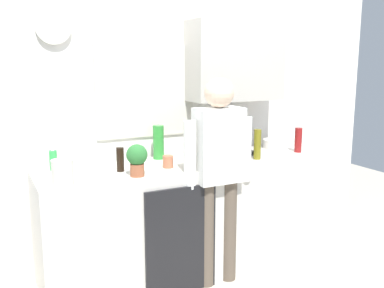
% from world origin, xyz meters
% --- Properties ---
extents(ground_plane, '(8.00, 8.00, 0.00)m').
position_xyz_m(ground_plane, '(0.00, 0.00, 0.00)').
color(ground_plane, beige).
extents(kitchen_counter, '(2.59, 0.64, 0.92)m').
position_xyz_m(kitchen_counter, '(0.00, 0.30, 0.46)').
color(kitchen_counter, beige).
rests_on(kitchen_counter, ground_plane).
extents(dishwasher_panel, '(0.56, 0.02, 0.82)m').
position_xyz_m(dishwasher_panel, '(-0.33, -0.03, 0.41)').
color(dishwasher_panel, black).
rests_on(dishwasher_panel, ground_plane).
extents(back_wall_assembly, '(4.19, 0.42, 2.60)m').
position_xyz_m(back_wall_assembly, '(0.06, 0.70, 1.36)').
color(back_wall_assembly, white).
rests_on(back_wall_assembly, ground_plane).
extents(coffee_maker, '(0.20, 0.20, 0.33)m').
position_xyz_m(coffee_maker, '(0.45, 0.41, 1.06)').
color(coffee_maker, black).
rests_on(coffee_maker, kitchen_counter).
extents(bottle_red_vinegar, '(0.06, 0.06, 0.22)m').
position_xyz_m(bottle_red_vinegar, '(0.94, 0.22, 1.03)').
color(bottle_red_vinegar, maroon).
rests_on(bottle_red_vinegar, kitchen_counter).
extents(bottle_amber_beer, '(0.06, 0.06, 0.23)m').
position_xyz_m(bottle_amber_beer, '(-0.00, 0.22, 1.03)').
color(bottle_amber_beer, brown).
rests_on(bottle_amber_beer, kitchen_counter).
extents(bottle_olive_oil, '(0.06, 0.06, 0.25)m').
position_xyz_m(bottle_olive_oil, '(0.46, 0.15, 1.04)').
color(bottle_olive_oil, olive).
rests_on(bottle_olive_oil, kitchen_counter).
extents(bottle_green_wine, '(0.07, 0.07, 0.30)m').
position_xyz_m(bottle_green_wine, '(0.06, 0.15, 1.07)').
color(bottle_green_wine, '#195923').
rests_on(bottle_green_wine, kitchen_counter).
extents(bottle_clear_soda, '(0.09, 0.09, 0.28)m').
position_xyz_m(bottle_clear_soda, '(-0.27, 0.53, 1.06)').
color(bottle_clear_soda, '#2D8C33').
rests_on(bottle_clear_soda, kitchen_counter).
extents(bottle_dark_sauce, '(0.06, 0.06, 0.18)m').
position_xyz_m(bottle_dark_sauce, '(-0.68, 0.27, 1.01)').
color(bottle_dark_sauce, black).
rests_on(bottle_dark_sauce, kitchen_counter).
extents(cup_terracotta_mug, '(0.08, 0.08, 0.09)m').
position_xyz_m(cup_terracotta_mug, '(-0.32, 0.22, 0.96)').
color(cup_terracotta_mug, '#B26647').
rests_on(cup_terracotta_mug, kitchen_counter).
extents(mixing_bowl, '(0.22, 0.22, 0.08)m').
position_xyz_m(mixing_bowl, '(0.87, 0.47, 0.96)').
color(mixing_bowl, white).
rests_on(mixing_bowl, kitchen_counter).
extents(potted_plant, '(0.15, 0.15, 0.23)m').
position_xyz_m(potted_plant, '(-0.61, 0.08, 1.05)').
color(potted_plant, '#9E5638').
rests_on(potted_plant, kitchen_counter).
extents(dish_soap, '(0.06, 0.06, 0.18)m').
position_xyz_m(dish_soap, '(-1.12, 0.52, 0.99)').
color(dish_soap, green).
rests_on(dish_soap, kitchen_counter).
extents(storage_canister, '(0.14, 0.14, 0.17)m').
position_xyz_m(storage_canister, '(-1.13, 0.09, 1.00)').
color(storage_canister, silver).
rests_on(storage_canister, kitchen_counter).
extents(person_at_sink, '(0.57, 0.22, 1.60)m').
position_xyz_m(person_at_sink, '(0.00, 0.00, 0.95)').
color(person_at_sink, brown).
rests_on(person_at_sink, ground_plane).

